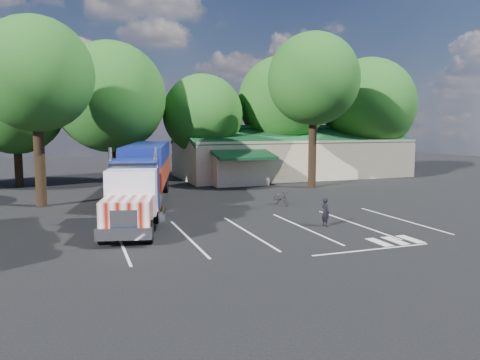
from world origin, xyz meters
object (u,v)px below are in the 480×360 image
object	(u,v)px
bicycle	(281,198)
silver_sedan	(248,177)
woman	(325,212)
semi_truck	(145,170)

from	to	relation	value
bicycle	silver_sedan	xyz separation A→B (m)	(2.15, 12.11, 0.12)
woman	bicycle	world-z (taller)	woman
semi_truck	woman	xyz separation A→B (m)	(8.29, -9.88, -1.67)
semi_truck	bicycle	size ratio (longest dim) A/B	10.87
silver_sedan	bicycle	bearing A→B (deg)	159.94
woman	silver_sedan	xyz separation A→B (m)	(2.72, 19.11, -0.16)
woman	silver_sedan	size ratio (longest dim) A/B	0.42
silver_sedan	semi_truck	bearing A→B (deg)	119.99
woman	silver_sedan	distance (m)	19.30
semi_truck	bicycle	bearing A→B (deg)	-4.72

